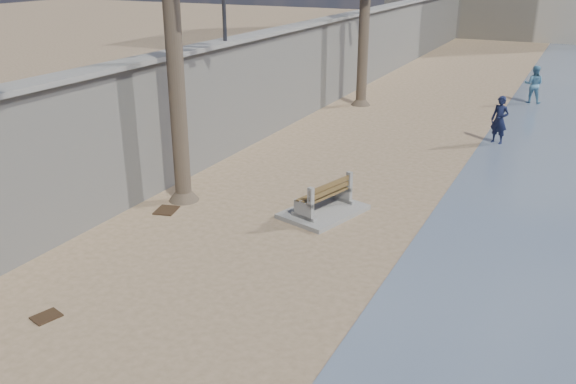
% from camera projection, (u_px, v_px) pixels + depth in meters
% --- Properties ---
extents(seawall, '(0.45, 70.00, 3.50)m').
position_uv_depth(seawall, '(324.00, 64.00, 25.88)').
color(seawall, gray).
rests_on(seawall, ground_plane).
extents(wall_cap, '(0.80, 70.00, 0.12)m').
position_uv_depth(wall_cap, '(325.00, 20.00, 25.23)').
color(wall_cap, gray).
rests_on(wall_cap, seawall).
extents(bench_far, '(1.92, 2.38, 0.87)m').
position_uv_depth(bench_far, '(324.00, 200.00, 15.06)').
color(bench_far, gray).
rests_on(bench_far, ground_plane).
extents(person_a, '(0.79, 0.66, 1.88)m').
position_uv_depth(person_a, '(500.00, 117.00, 20.62)').
color(person_a, '#121733').
rests_on(person_a, ground_plane).
extents(person_b, '(0.89, 0.69, 1.81)m').
position_uv_depth(person_b, '(534.00, 82.00, 26.46)').
color(person_b, teal).
rests_on(person_b, ground_plane).
extents(debris_c, '(0.63, 0.72, 0.03)m').
position_uv_depth(debris_c, '(166.00, 210.00, 15.36)').
color(debris_c, '#382616').
rests_on(debris_c, ground_plane).
extents(debris_d, '(0.49, 0.55, 0.03)m').
position_uv_depth(debris_d, '(46.00, 317.00, 10.81)').
color(debris_d, '#382616').
rests_on(debris_d, ground_plane).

